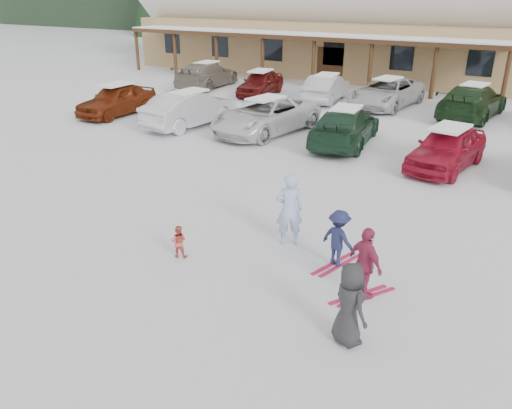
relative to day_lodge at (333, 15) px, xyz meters
The scene contains 19 objects.
ground 29.63m from the day_lodge, 72.16° to the right, with size 160.00×160.00×0.00m, color white.
day_lodge is the anchor object (origin of this frame).
adult_skier 28.57m from the day_lodge, 69.42° to the right, with size 0.65×0.42×1.78m, color #A4B8E5.
toddler_red 29.78m from the day_lodge, 74.02° to the right, with size 0.38×0.29×0.77m, color #CF5040.
child_navy 29.46m from the day_lodge, 67.13° to the right, with size 0.85×0.49×1.31m, color #1B2046.
skis_child_navy 29.54m from the day_lodge, 67.13° to the right, with size 0.20×1.40×0.03m, color #B01942.
child_magenta 30.63m from the day_lodge, 66.22° to the right, with size 0.88×0.37×1.50m, color #A22B4E.
skis_child_magenta 30.71m from the day_lodge, 66.22° to the right, with size 0.20×1.40×0.03m, color #B01942.
bystander_dark 32.04m from the day_lodge, 66.91° to the right, with size 0.74×0.48×1.52m, color #28272A.
parked_car_0 19.36m from the day_lodge, 99.76° to the right, with size 1.73×4.31×1.47m, color maroon.
parked_car_1 19.08m from the day_lodge, 86.55° to the right, with size 1.64×4.69×1.55m, color silver.
parked_car_2 18.90m from the day_lodge, 75.80° to the right, with size 2.45×5.31×1.48m, color silver.
parked_car_3 19.99m from the day_lodge, 65.85° to the right, with size 2.00×4.92×1.43m, color #1B3A26.
parked_car_4 22.71m from the day_lodge, 57.49° to the right, with size 1.67×4.14×1.41m, color #A8152D.
parked_car_7 11.64m from the day_lodge, 110.02° to the right, with size 2.14×5.26×1.53m, color gray.
parked_car_8 11.50m from the day_lodge, 88.57° to the right, with size 1.64×4.07×1.39m, color #5E1211.
parked_car_9 12.00m from the day_lodge, 68.62° to the right, with size 1.51×4.34×1.43m, color #B8BABE.
parked_car_10 13.23m from the day_lodge, 54.53° to the right, with size 2.43×5.27×1.47m, color silver.
parked_car_11 16.18m from the day_lodge, 42.86° to the right, with size 2.19×5.39×1.56m, color #1B3719.
Camera 1 is at (5.68, -8.20, 5.60)m, focal length 35.00 mm.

